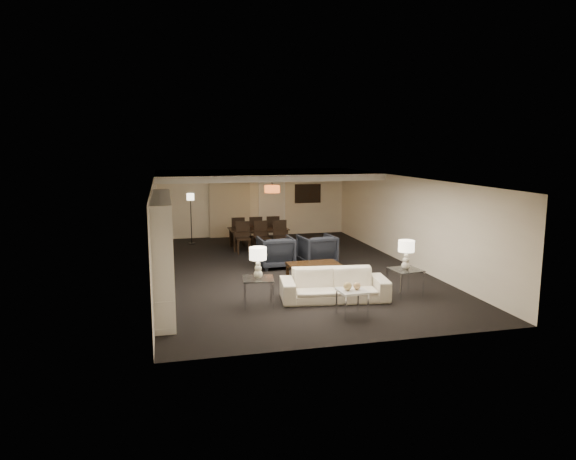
% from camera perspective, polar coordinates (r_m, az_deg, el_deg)
% --- Properties ---
extents(floor, '(11.00, 11.00, 0.00)m').
position_cam_1_polar(floor, '(14.16, 0.00, -4.39)').
color(floor, black).
rests_on(floor, ground).
extents(ceiling, '(7.00, 11.00, 0.02)m').
position_cam_1_polar(ceiling, '(13.78, 0.00, 5.75)').
color(ceiling, silver).
rests_on(ceiling, ground).
extents(wall_back, '(7.00, 0.02, 2.50)m').
position_cam_1_polar(wall_back, '(19.26, -3.87, 3.05)').
color(wall_back, beige).
rests_on(wall_back, ground).
extents(wall_front, '(7.00, 0.02, 2.50)m').
position_cam_1_polar(wall_front, '(8.77, 8.53, -4.76)').
color(wall_front, beige).
rests_on(wall_front, ground).
extents(wall_left, '(0.02, 11.00, 2.50)m').
position_cam_1_polar(wall_left, '(13.54, -14.55, 0.05)').
color(wall_left, beige).
rests_on(wall_left, ground).
extents(wall_right, '(0.02, 11.00, 2.50)m').
position_cam_1_polar(wall_right, '(15.12, 13.00, 1.07)').
color(wall_right, beige).
rests_on(wall_right, ground).
extents(ceiling_soffit, '(7.00, 4.00, 0.20)m').
position_cam_1_polar(ceiling_soffit, '(17.20, -2.77, 6.14)').
color(ceiling_soffit, silver).
rests_on(ceiling_soffit, ceiling).
extents(curtains, '(1.50, 0.12, 2.40)m').
position_cam_1_polar(curtains, '(19.06, -6.49, 2.79)').
color(curtains, beige).
rests_on(curtains, wall_back).
extents(door, '(0.90, 0.05, 2.10)m').
position_cam_1_polar(door, '(19.39, -1.80, 2.51)').
color(door, silver).
rests_on(door, wall_back).
extents(painting, '(0.95, 0.04, 0.65)m').
position_cam_1_polar(painting, '(19.66, 2.20, 4.07)').
color(painting, '#142D38').
rests_on(painting, wall_back).
extents(media_unit, '(0.38, 3.40, 2.35)m').
position_cam_1_polar(media_unit, '(10.99, -13.72, -2.44)').
color(media_unit, white).
rests_on(media_unit, wall_left).
extents(pendant_light, '(0.52, 0.52, 0.24)m').
position_cam_1_polar(pendant_light, '(17.30, -1.77, 4.57)').
color(pendant_light, '#D8591E').
rests_on(pendant_light, ceiling_soffit).
extents(sofa, '(2.44, 1.21, 0.68)m').
position_cam_1_polar(sofa, '(11.40, 5.16, -6.09)').
color(sofa, beige).
rests_on(sofa, floor).
extents(coffee_table, '(1.30, 0.78, 0.46)m').
position_cam_1_polar(coffee_table, '(12.90, 2.86, -4.74)').
color(coffee_table, black).
rests_on(coffee_table, floor).
extents(armchair_left, '(0.96, 0.98, 0.87)m').
position_cam_1_polar(armchair_left, '(14.31, -1.37, -2.46)').
color(armchair_left, black).
rests_on(armchair_left, floor).
extents(armchair_right, '(1.04, 1.06, 0.87)m').
position_cam_1_polar(armchair_right, '(14.61, 3.24, -2.23)').
color(armchair_right, black).
rests_on(armchair_right, floor).
extents(side_table_left, '(0.72, 0.72, 0.60)m').
position_cam_1_polar(side_table_left, '(11.00, -3.32, -6.88)').
color(side_table_left, white).
rests_on(side_table_left, floor).
extents(side_table_right, '(0.72, 0.72, 0.60)m').
position_cam_1_polar(side_table_right, '(12.05, 12.87, -5.65)').
color(side_table_right, white).
rests_on(side_table_right, floor).
extents(table_lamp_left, '(0.37, 0.37, 0.66)m').
position_cam_1_polar(table_lamp_left, '(10.84, -3.35, -3.67)').
color(table_lamp_left, beige).
rests_on(table_lamp_left, side_table_left).
extents(table_lamp_right, '(0.40, 0.40, 0.66)m').
position_cam_1_polar(table_lamp_right, '(11.90, 12.99, -2.71)').
color(table_lamp_right, beige).
rests_on(table_lamp_right, side_table_right).
extents(marble_table, '(0.56, 0.56, 0.54)m').
position_cam_1_polar(marble_table, '(10.43, 7.12, -8.04)').
color(marble_table, white).
rests_on(marble_table, floor).
extents(gold_gourd_a, '(0.17, 0.17, 0.17)m').
position_cam_1_polar(gold_gourd_a, '(10.29, 6.63, -6.21)').
color(gold_gourd_a, '#DBBA74').
rests_on(gold_gourd_a, marble_table).
extents(gold_gourd_b, '(0.15, 0.15, 0.15)m').
position_cam_1_polar(gold_gourd_b, '(10.36, 7.67, -6.18)').
color(gold_gourd_b, tan).
rests_on(gold_gourd_b, marble_table).
extents(television, '(0.98, 0.13, 0.56)m').
position_cam_1_polar(television, '(11.99, -13.55, -2.15)').
color(television, black).
rests_on(television, media_unit).
extents(vase_blue, '(0.15, 0.15, 0.16)m').
position_cam_1_polar(vase_blue, '(9.74, -13.69, -4.18)').
color(vase_blue, '#284AAF').
rests_on(vase_blue, media_unit).
extents(vase_amber, '(0.15, 0.15, 0.16)m').
position_cam_1_polar(vase_amber, '(10.42, -13.81, -0.48)').
color(vase_amber, '#C18640').
rests_on(vase_amber, media_unit).
extents(floor_speaker, '(0.16, 0.16, 1.16)m').
position_cam_1_polar(floor_speaker, '(13.55, -13.17, -2.78)').
color(floor_speaker, black).
rests_on(floor_speaker, floor).
extents(dining_table, '(1.93, 1.11, 0.67)m').
position_cam_1_polar(dining_table, '(16.95, -3.30, -0.95)').
color(dining_table, black).
rests_on(dining_table, floor).
extents(chair_nl, '(0.48, 0.48, 0.99)m').
position_cam_1_polar(chair_nl, '(16.19, -4.98, -0.88)').
color(chair_nl, black).
rests_on(chair_nl, floor).
extents(chair_nm, '(0.50, 0.50, 0.99)m').
position_cam_1_polar(chair_nm, '(16.29, -2.89, -0.79)').
color(chair_nm, black).
rests_on(chair_nm, floor).
extents(chair_nr, '(0.51, 0.51, 0.99)m').
position_cam_1_polar(chair_nr, '(16.41, -0.84, -0.70)').
color(chair_nr, black).
rests_on(chair_nr, floor).
extents(chair_fl, '(0.46, 0.46, 0.99)m').
position_cam_1_polar(chair_fl, '(17.46, -5.63, -0.13)').
color(chair_fl, black).
rests_on(chair_fl, floor).
extents(chair_fm, '(0.47, 0.47, 0.99)m').
position_cam_1_polar(chair_fm, '(17.55, -3.69, -0.06)').
color(chair_fm, black).
rests_on(chair_fm, floor).
extents(chair_fr, '(0.48, 0.48, 0.99)m').
position_cam_1_polar(chair_fr, '(17.66, -1.77, 0.02)').
color(chair_fr, black).
rests_on(chair_fr, floor).
extents(floor_lamp, '(0.31, 0.31, 1.75)m').
position_cam_1_polar(floor_lamp, '(17.97, -10.72, 1.24)').
color(floor_lamp, black).
rests_on(floor_lamp, floor).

